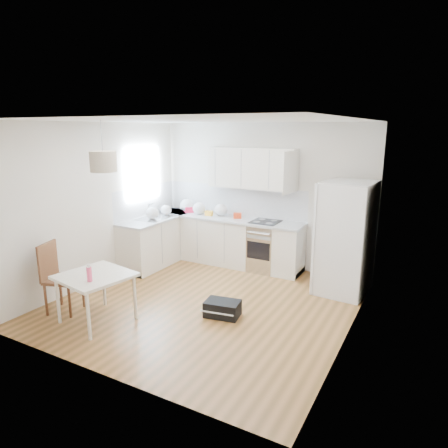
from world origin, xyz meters
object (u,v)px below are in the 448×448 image
dining_table (95,280)px  gym_bag (222,309)px  dining_chair (63,278)px  refrigerator (347,238)px

dining_table → gym_bag: dining_table is taller
dining_chair → gym_bag: bearing=6.3°
refrigerator → dining_table: 3.85m
gym_bag → dining_chair: bearing=-164.8°
dining_chair → dining_table: bearing=-18.4°
dining_table → dining_chair: 0.65m
refrigerator → dining_chair: bearing=-137.2°
refrigerator → dining_table: refrigerator is taller
refrigerator → gym_bag: size_ratio=3.72×
refrigerator → gym_bag: (-1.30, -1.74, -0.79)m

